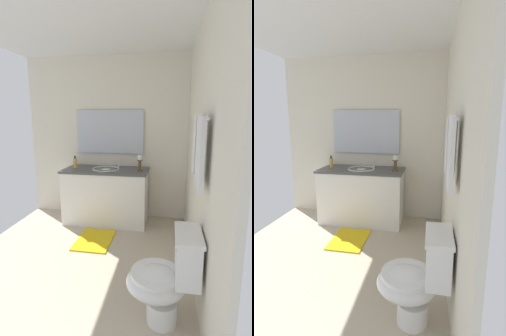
% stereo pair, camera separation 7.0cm
% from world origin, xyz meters
% --- Properties ---
extents(floor, '(2.82, 2.50, 0.02)m').
position_xyz_m(floor, '(0.00, 0.00, -0.01)').
color(floor, beige).
rests_on(floor, ground).
extents(wall_back, '(2.82, 0.04, 2.45)m').
position_xyz_m(wall_back, '(0.00, 1.25, 1.23)').
color(wall_back, silver).
rests_on(wall_back, ground).
extents(wall_left, '(0.04, 2.50, 2.45)m').
position_xyz_m(wall_left, '(-1.41, 0.00, 1.23)').
color(wall_left, silver).
rests_on(wall_left, ground).
extents(ceiling, '(2.82, 2.50, 0.02)m').
position_xyz_m(ceiling, '(0.00, 0.00, 2.46)').
color(ceiling, white).
extents(vanity_cabinet, '(0.58, 1.24, 0.81)m').
position_xyz_m(vanity_cabinet, '(-1.09, 0.06, 0.40)').
color(vanity_cabinet, white).
rests_on(vanity_cabinet, ground).
extents(sink_basin, '(0.40, 0.40, 0.24)m').
position_xyz_m(sink_basin, '(-1.09, 0.06, 0.77)').
color(sink_basin, white).
rests_on(sink_basin, vanity_cabinet).
extents(mirror, '(0.02, 1.04, 0.65)m').
position_xyz_m(mirror, '(-1.37, 0.06, 1.33)').
color(mirror, silver).
extents(candle_holder_tall, '(0.09, 0.09, 0.22)m').
position_xyz_m(candle_holder_tall, '(-1.07, 0.56, 0.92)').
color(candle_holder_tall, brown).
rests_on(candle_holder_tall, vanity_cabinet).
extents(soap_bottle, '(0.06, 0.06, 0.18)m').
position_xyz_m(soap_bottle, '(-1.11, -0.42, 0.88)').
color(soap_bottle, '#E5B259').
rests_on(soap_bottle, vanity_cabinet).
extents(toilet, '(0.39, 0.54, 0.75)m').
position_xyz_m(toilet, '(0.69, 0.97, 0.37)').
color(toilet, white).
rests_on(toilet, ground).
extents(towel_bar, '(0.64, 0.02, 0.02)m').
position_xyz_m(towel_bar, '(0.46, 1.19, 1.54)').
color(towel_bar, silver).
extents(towel_near_vanity, '(0.20, 0.03, 0.45)m').
position_xyz_m(towel_near_vanity, '(0.29, 1.17, 1.33)').
color(towel_near_vanity, white).
rests_on(towel_near_vanity, towel_bar).
extents(towel_center, '(0.27, 0.03, 0.51)m').
position_xyz_m(towel_center, '(0.62, 1.17, 1.30)').
color(towel_center, white).
rests_on(towel_center, towel_bar).
extents(bath_mat, '(0.60, 0.44, 0.02)m').
position_xyz_m(bath_mat, '(-0.46, 0.06, 0.01)').
color(bath_mat, yellow).
rests_on(bath_mat, ground).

